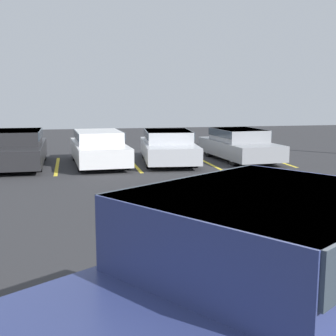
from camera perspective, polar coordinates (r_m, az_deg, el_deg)
name	(u,v)px	position (r m, az deg, el deg)	size (l,w,h in m)	color
stall_stripe_b	(57,166)	(17.08, -13.37, 0.24)	(0.12, 4.21, 0.01)	yellow
stall_stripe_c	(133,164)	(17.21, -4.25, 0.54)	(0.12, 4.21, 0.01)	yellow
stall_stripe_d	(205,161)	(17.78, 4.50, 0.81)	(0.12, 4.21, 0.01)	yellow
stall_stripe_e	(272,159)	(18.72, 12.55, 1.04)	(0.12, 4.21, 0.01)	yellow
pickup_truck	(289,289)	(4.28, 14.51, -14.06)	(5.96, 4.91, 1.81)	navy
parked_sedan_a	(17,147)	(17.31, -17.96, 2.40)	(1.86, 4.57, 1.27)	#232326
parked_sedan_b	(99,147)	(17.09, -8.45, 2.59)	(1.99, 4.56, 1.22)	silver
parked_sedan_c	(168,145)	(17.42, 0.01, 2.78)	(2.23, 4.59, 1.19)	#B7BABF
parked_sedan_d	(239,144)	(18.25, 8.67, 2.96)	(2.11, 4.45, 1.20)	gray
wheel_stop_curb	(211,150)	(20.62, 5.29, 2.14)	(1.90, 0.20, 0.14)	#B7B2A8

